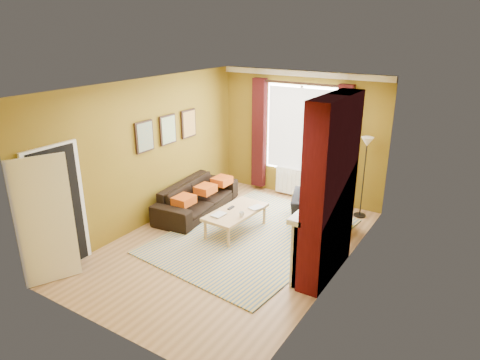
% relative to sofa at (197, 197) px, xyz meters
% --- Properties ---
extents(ground, '(5.50, 5.50, 0.00)m').
position_rel_sofa_xyz_m(ground, '(1.42, -0.83, -0.31)').
color(ground, olive).
rests_on(ground, ground).
extents(room_walls, '(3.82, 5.54, 2.83)m').
position_rel_sofa_xyz_m(room_walls, '(2.05, -0.54, 1.07)').
color(room_walls, olive).
rests_on(room_walls, ground).
extents(striped_rug, '(3.02, 3.94, 0.02)m').
position_rel_sofa_xyz_m(striped_rug, '(1.57, -0.34, -0.30)').
color(striped_rug, '#366195').
rests_on(striped_rug, ground).
extents(sofa, '(1.05, 2.23, 0.63)m').
position_rel_sofa_xyz_m(sofa, '(0.00, 0.00, 0.00)').
color(sofa, black).
rests_on(sofa, ground).
extents(armchair, '(1.29, 1.21, 0.68)m').
position_rel_sofa_xyz_m(armchair, '(2.48, 0.58, 0.02)').
color(armchair, black).
rests_on(armchair, ground).
extents(coffee_table, '(0.72, 1.34, 0.44)m').
position_rel_sofa_xyz_m(coffee_table, '(1.20, -0.37, 0.07)').
color(coffee_table, tan).
rests_on(coffee_table, ground).
extents(wicker_stool, '(0.38, 0.38, 0.42)m').
position_rel_sofa_xyz_m(wicker_stool, '(1.82, 1.12, -0.11)').
color(wicker_stool, olive).
rests_on(wicker_stool, ground).
extents(floor_lamp, '(0.25, 0.25, 1.66)m').
position_rel_sofa_xyz_m(floor_lamp, '(2.97, 1.57, 1.00)').
color(floor_lamp, black).
rests_on(floor_lamp, ground).
extents(book_a, '(0.22, 0.28, 0.03)m').
position_rel_sofa_xyz_m(book_a, '(0.95, -0.70, 0.13)').
color(book_a, '#999999').
rests_on(book_a, coffee_table).
extents(book_b, '(0.26, 0.31, 0.02)m').
position_rel_sofa_xyz_m(book_b, '(1.37, -0.04, 0.13)').
color(book_b, '#999999').
rests_on(book_b, coffee_table).
extents(mug, '(0.12, 0.12, 0.09)m').
position_rel_sofa_xyz_m(mug, '(1.43, -0.53, 0.16)').
color(mug, '#999999').
rests_on(mug, coffee_table).
extents(tv_remote, '(0.05, 0.17, 0.02)m').
position_rel_sofa_xyz_m(tv_remote, '(1.06, -0.33, 0.13)').
color(tv_remote, '#242427').
rests_on(tv_remote, coffee_table).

